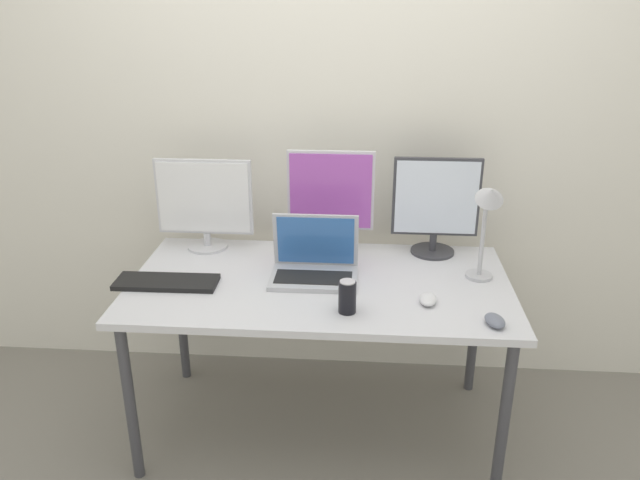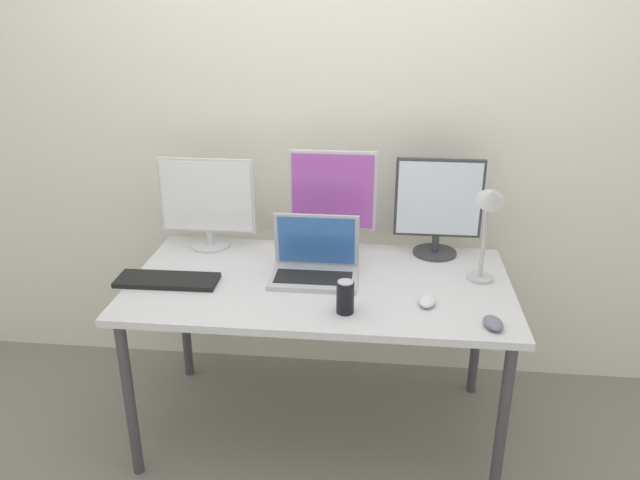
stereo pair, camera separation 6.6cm
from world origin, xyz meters
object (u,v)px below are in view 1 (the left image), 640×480
Objects in this scene: keyboard_main at (167,282)px; mouse_by_keyboard at (495,321)px; monitor_left at (204,202)px; laptop_silver at (315,263)px; desk_lamp at (488,214)px; soda_can_near_keyboard at (347,297)px; monitor_center at (331,198)px; monitor_right at (436,205)px; mouse_by_laptop at (428,299)px; work_desk at (320,294)px.

keyboard_main is 3.99× the size of mouse_by_keyboard.
monitor_left is 0.61m from laptop_silver.
keyboard_main is 0.94× the size of desk_lamp.
laptop_silver is 0.82× the size of desk_lamp.
monitor_center is at bearing 99.65° from soda_can_near_keyboard.
monitor_center is (0.57, -0.00, 0.03)m from monitor_left.
monitor_left is 1.22× the size of laptop_silver.
desk_lamp is at bearing -59.75° from monitor_right.
laptop_silver is at bearing 140.21° from mouse_by_keyboard.
monitor_right is (1.03, 0.02, 0.01)m from monitor_left.
soda_can_near_keyboard is at bearing -80.35° from monitor_center.
mouse_by_keyboard is 0.53m from soda_can_near_keyboard.
mouse_by_keyboard is at bearing -27.61° from monitor_left.
mouse_by_laptop is 0.84× the size of soda_can_near_keyboard.
monitor_right is 1.24× the size of laptop_silver.
monitor_right is 4.15× the size of mouse_by_laptop.
mouse_by_keyboard is at bearing -25.78° from work_desk.
mouse_by_keyboard is (0.63, -0.62, -0.24)m from monitor_center.
keyboard_main is (-0.62, -0.08, 0.07)m from work_desk.
work_desk is 0.63m from keyboard_main.
work_desk is 15.04× the size of mouse_by_keyboard.
monitor_center reaches higher than mouse_by_keyboard.
mouse_by_laptop is (-0.06, -0.49, -0.21)m from monitor_right.
monitor_right is 0.54m from mouse_by_laptop.
soda_can_near_keyboard is at bearing -64.95° from work_desk.
mouse_by_laptop is 0.42m from desk_lamp.
monitor_center is at bearing 30.71° from keyboard_main.
mouse_by_keyboard is at bearing -6.09° from soda_can_near_keyboard.
work_desk is 3.57× the size of monitor_left.
work_desk is 0.46m from mouse_by_laptop.
monitor_center reaches higher than monitor_right.
mouse_by_laptop is (-0.22, 0.15, -0.00)m from mouse_by_keyboard.
monitor_left is (-0.55, 0.31, 0.28)m from work_desk.
mouse_by_laptop is (1.04, -0.08, 0.01)m from keyboard_main.
monitor_left reaches higher than keyboard_main.
monitor_left reaches higher than mouse_by_keyboard.
mouse_by_laptop is 0.24× the size of desk_lamp.
soda_can_near_keyboard is (0.74, -0.17, 0.05)m from keyboard_main.
monitor_right is 1.20m from keyboard_main.
monitor_left reaches higher than work_desk.
desk_lamp is at bearing 3.41° from work_desk.
monitor_center is 0.79m from keyboard_main.
keyboard_main is at bearing -148.49° from monitor_center.
keyboard_main is at bearing 157.48° from mouse_by_keyboard.
monitor_center is at bearing 122.87° from mouse_by_keyboard.
desk_lamp is (0.01, 0.35, 0.28)m from mouse_by_keyboard.
work_desk is at bearing -176.59° from desk_lamp.
work_desk is at bearing 165.91° from mouse_by_laptop.
work_desk is 3.56× the size of desk_lamp.
soda_can_near_keyboard is (0.10, -0.57, -0.19)m from monitor_center.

